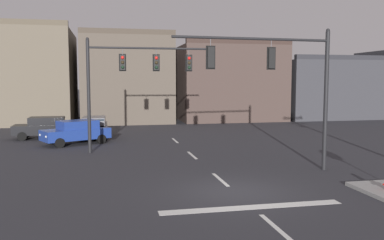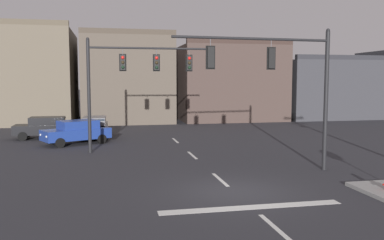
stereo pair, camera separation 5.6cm
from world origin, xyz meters
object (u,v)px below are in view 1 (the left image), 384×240
at_px(car_lot_middle, 76,132).
at_px(car_lot_farside, 94,127).
at_px(signal_mast_near_side, 284,75).
at_px(signal_mast_far_side, 129,74).
at_px(car_lot_nearside, 45,127).

height_order(car_lot_middle, car_lot_farside, same).
distance_m(signal_mast_near_side, signal_mast_far_side, 9.78).
relative_size(signal_mast_near_side, car_lot_middle, 1.59).
xyz_separation_m(signal_mast_far_side, car_lot_nearside, (-5.80, 7.02, -3.85)).
bearing_deg(car_lot_farside, signal_mast_near_side, -56.85).
xyz_separation_m(signal_mast_near_side, car_lot_nearside, (-12.49, 14.15, -3.70)).
distance_m(car_lot_middle, car_lot_farside, 3.00).
bearing_deg(car_lot_middle, car_lot_nearside, 126.95).
distance_m(signal_mast_far_side, car_lot_middle, 6.35).
relative_size(car_lot_nearside, car_lot_farside, 1.00).
xyz_separation_m(signal_mast_near_side, car_lot_middle, (-10.05, 10.90, -3.70)).
height_order(signal_mast_far_side, car_lot_middle, signal_mast_far_side).
distance_m(signal_mast_far_side, car_lot_nearside, 9.89).
relative_size(signal_mast_far_side, car_lot_middle, 1.54).
xyz_separation_m(signal_mast_far_side, car_lot_farside, (-2.24, 6.55, -3.85)).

